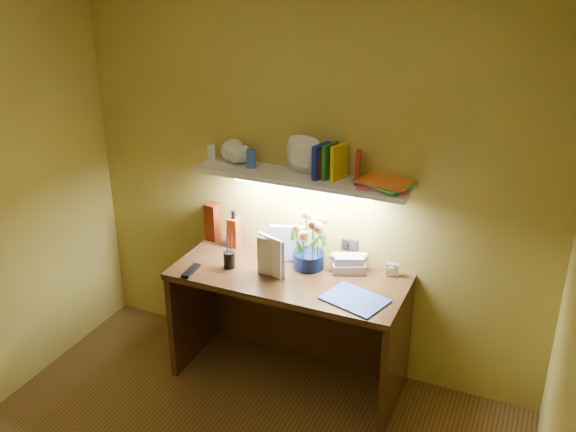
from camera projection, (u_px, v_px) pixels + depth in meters
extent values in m
cube|color=#32180D|center=(289.00, 328.00, 3.96)|extent=(1.40, 0.60, 0.75)
cube|color=#BBBBC0|center=(392.00, 269.00, 3.78)|extent=(0.08, 0.05, 0.08)
cube|color=#611E09|center=(213.00, 222.00, 4.20)|extent=(0.09, 0.09, 0.25)
cylinder|color=black|center=(229.00, 255.00, 3.86)|extent=(0.09, 0.09, 0.17)
cube|color=black|center=(191.00, 271.00, 3.83)|extent=(0.06, 0.17, 0.02)
cube|color=blue|center=(355.00, 299.00, 3.54)|extent=(0.39, 0.33, 0.01)
imported|color=beige|center=(257.00, 254.00, 3.78)|extent=(0.18, 0.04, 0.24)
imported|color=white|center=(259.00, 251.00, 3.82)|extent=(0.18, 0.09, 0.25)
cube|color=white|center=(301.00, 178.00, 3.74)|extent=(1.30, 0.25, 0.03)
imported|color=white|center=(225.00, 155.00, 3.90)|extent=(0.17, 0.17, 0.11)
imported|color=white|center=(233.00, 158.00, 3.86)|extent=(0.14, 0.14, 0.10)
imported|color=white|center=(300.00, 171.00, 3.72)|extent=(0.25, 0.25, 0.06)
cube|color=white|center=(212.00, 152.00, 3.97)|extent=(0.06, 0.05, 0.10)
cube|color=blue|center=(251.00, 158.00, 3.84)|extent=(0.06, 0.06, 0.11)
cube|color=maroon|center=(324.00, 163.00, 3.67)|extent=(0.06, 0.12, 0.17)
cube|color=yellow|center=(339.00, 162.00, 3.63)|extent=(0.07, 0.13, 0.21)
cube|color=#12219B|center=(322.00, 161.00, 3.66)|extent=(0.07, 0.15, 0.20)
cube|color=#27782C|center=(330.00, 161.00, 3.65)|extent=(0.06, 0.13, 0.21)
cube|color=maroon|center=(358.00, 167.00, 3.60)|extent=(0.05, 0.13, 0.18)
cube|color=#DC6181|center=(385.00, 185.00, 3.57)|extent=(0.31, 0.25, 0.01)
cube|color=#40B669|center=(384.00, 182.00, 3.57)|extent=(0.37, 0.32, 0.01)
cube|color=orange|center=(386.00, 181.00, 3.55)|extent=(0.31, 0.25, 0.01)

